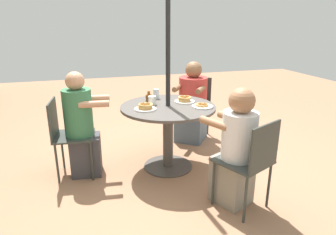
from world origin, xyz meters
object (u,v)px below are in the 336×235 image
(patio_chair_east, at_px, (251,159))
(diner_south, at_px, (192,106))
(patio_table, at_px, (168,120))
(diner_east, at_px, (236,151))
(pancake_plate_c, at_px, (145,107))
(drinking_glass_a, at_px, (156,94))
(patio_chair_north, at_px, (66,132))
(patio_chair_south, at_px, (195,102))
(pancake_plate_b, at_px, (202,106))
(diner_north, at_px, (82,128))
(syrup_bottle, at_px, (149,98))
(coffee_cup, at_px, (152,100))
(pancake_plate_a, at_px, (185,100))

(patio_chair_east, xyz_separation_m, diner_south, (1.76, -0.12, -0.01))
(patio_table, bearing_deg, patio_chair_east, -156.03)
(diner_east, distance_m, pancake_plate_c, 1.05)
(diner_east, bearing_deg, drinking_glass_a, 85.58)
(patio_chair_east, relative_size, pancake_plate_c, 3.71)
(patio_chair_north, distance_m, patio_chair_south, 1.94)
(patio_chair_east, bearing_deg, pancake_plate_b, 73.03)
(patio_chair_south, bearing_deg, pancake_plate_b, 109.84)
(diner_east, bearing_deg, diner_north, 119.77)
(patio_table, bearing_deg, drinking_glass_a, 7.65)
(syrup_bottle, bearing_deg, patio_table, -138.42)
(coffee_cup, bearing_deg, patio_chair_south, -46.76)
(patio_table, relative_size, patio_chair_north, 1.23)
(diner_east, relative_size, drinking_glass_a, 9.66)
(patio_chair_east, relative_size, syrup_bottle, 6.43)
(diner_south, distance_m, pancake_plate_a, 0.79)
(patio_table, relative_size, diner_south, 0.95)
(pancake_plate_b, distance_m, syrup_bottle, 0.63)
(patio_chair_south, height_order, pancake_plate_c, patio_chair_south)
(pancake_plate_b, xyz_separation_m, drinking_glass_a, (0.51, 0.39, 0.04))
(coffee_cup, bearing_deg, pancake_plate_a, -90.31)
(patio_chair_east, bearing_deg, diner_south, 62.04)
(diner_north, height_order, pancake_plate_b, diner_north)
(syrup_bottle, bearing_deg, coffee_cup, -172.35)
(diner_east, bearing_deg, coffee_cup, 95.59)
(patio_chair_south, bearing_deg, coffee_cup, 80.85)
(diner_north, relative_size, pancake_plate_a, 4.98)
(diner_south, distance_m, coffee_cup, 1.03)
(patio_chair_east, bearing_deg, diner_north, 117.14)
(patio_chair_north, relative_size, diner_north, 0.74)
(pancake_plate_a, height_order, coffee_cup, coffee_cup)
(patio_chair_north, xyz_separation_m, pancake_plate_b, (-0.28, -1.45, 0.25))
(patio_chair_east, xyz_separation_m, diner_east, (0.15, 0.07, 0.02))
(pancake_plate_c, relative_size, syrup_bottle, 1.73)
(patio_table, distance_m, diner_south, 0.95)
(patio_chair_south, height_order, diner_south, diner_south)
(diner_north, bearing_deg, diner_south, 119.35)
(diner_south, bearing_deg, diner_east, 120.88)
(syrup_bottle, bearing_deg, diner_east, -152.27)
(drinking_glass_a, bearing_deg, patio_chair_east, -159.95)
(patio_chair_south, relative_size, pancake_plate_b, 3.71)
(diner_north, distance_m, syrup_bottle, 0.82)
(diner_east, xyz_separation_m, pancake_plate_b, (0.71, 0.04, 0.24))
(patio_table, relative_size, diner_north, 0.91)
(diner_east, distance_m, coffee_cup, 1.14)
(syrup_bottle, xyz_separation_m, coffee_cup, (-0.10, -0.01, -0.00))
(pancake_plate_b, xyz_separation_m, coffee_cup, (0.25, 0.51, 0.04))
(diner_east, xyz_separation_m, pancake_plate_a, (0.96, 0.16, 0.25))
(diner_east, distance_m, pancake_plate_b, 0.75)
(patio_table, xyz_separation_m, diner_south, (0.75, -0.57, -0.08))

